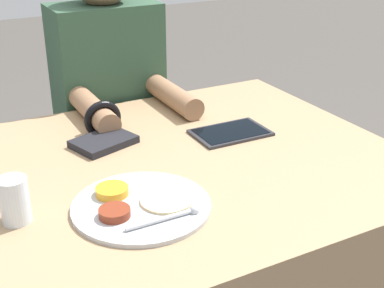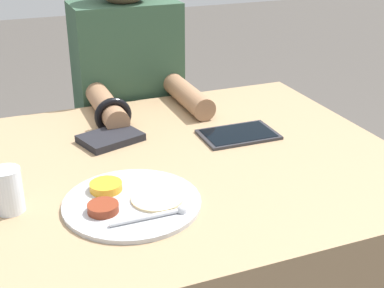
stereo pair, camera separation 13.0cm
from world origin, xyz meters
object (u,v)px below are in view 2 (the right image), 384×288
at_px(thali_tray, 130,202).
at_px(red_notebook, 111,138).
at_px(tablet_device, 238,134).
at_px(drinking_glass, 8,190).
at_px(person_diner, 131,131).

xyz_separation_m(thali_tray, red_notebook, (0.04, 0.35, 0.00)).
distance_m(red_notebook, tablet_device, 0.35).
xyz_separation_m(thali_tray, drinking_glass, (-0.24, 0.07, 0.04)).
height_order(red_notebook, person_diner, person_diner).
relative_size(tablet_device, person_diner, 0.17).
bearing_deg(drinking_glass, red_notebook, 43.99).
height_order(thali_tray, red_notebook, thali_tray).
height_order(tablet_device, drinking_glass, drinking_glass).
xyz_separation_m(tablet_device, drinking_glass, (-0.63, -0.18, 0.04)).
bearing_deg(drinking_glass, tablet_device, 15.84).
xyz_separation_m(thali_tray, person_diner, (0.21, 0.75, -0.17)).
height_order(red_notebook, drinking_glass, drinking_glass).
distance_m(tablet_device, drinking_glass, 0.65).
relative_size(tablet_device, drinking_glass, 2.17).
distance_m(thali_tray, red_notebook, 0.35).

